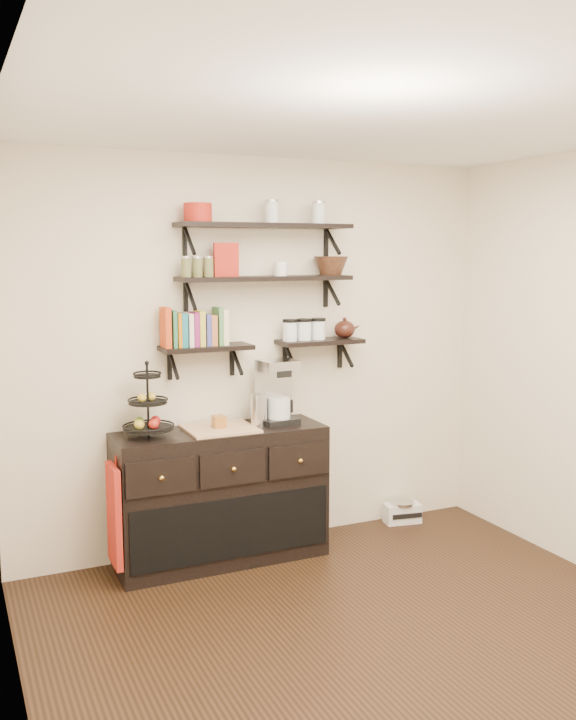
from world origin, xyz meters
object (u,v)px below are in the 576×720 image
Objects in this scene: sideboard at (221,495)px; coffee_maker at (276,393)px; radio at (402,512)px; fruit_stand at (148,412)px.

sideboard is 3.18× the size of coffee_maker.
radio is (1.09, 0.07, -1.03)m from coffee_maker.
fruit_stand is (-0.47, 0.00, 0.61)m from sideboard.
fruit_stand is at bearing -167.30° from radio.
radio is (1.50, 0.10, -0.37)m from sideboard.
sideboard is 1.55m from radio.
coffee_maker reaches higher than sideboard.
radio is at bearing 2.91° from fruit_stand.
sideboard is at bearing 179.63° from coffee_maker.
sideboard reaches higher than radio.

